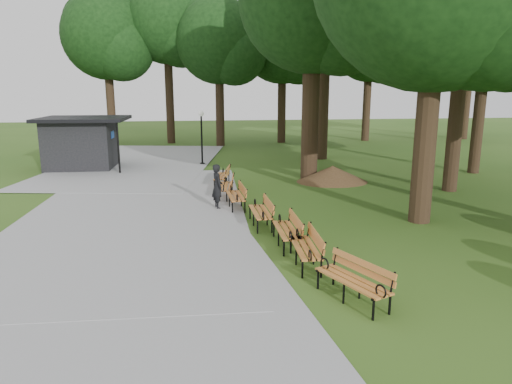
{
  "coord_description": "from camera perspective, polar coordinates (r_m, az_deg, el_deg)",
  "views": [
    {
      "loc": [
        -1.82,
        -13.27,
        4.29
      ],
      "look_at": [
        0.14,
        0.74,
        1.1
      ],
      "focal_mm": 32.42,
      "sensor_mm": 36.0,
      "label": 1
    }
  ],
  "objects": [
    {
      "name": "kiosk",
      "position": [
        26.81,
        -20.81,
        5.68
      ],
      "size": [
        4.55,
        3.99,
        2.78
      ],
      "primitive_type": null,
      "rotation": [
        0.0,
        0.0,
        -0.03
      ],
      "color": "black",
      "rests_on": "ground"
    },
    {
      "name": "person",
      "position": [
        16.73,
        -4.78,
        0.68
      ],
      "size": [
        0.52,
        0.67,
        1.63
      ],
      "primitive_type": "imported",
      "rotation": [
        0.0,
        0.0,
        1.81
      ],
      "color": "black",
      "rests_on": "ground"
    },
    {
      "name": "ground",
      "position": [
        14.06,
        -0.15,
        -5.06
      ],
      "size": [
        100.0,
        100.0,
        0.0
      ],
      "primitive_type": "plane",
      "color": "#2C4F16",
      "rests_on": "ground"
    },
    {
      "name": "bench_3",
      "position": [
        14.68,
        0.55,
        -2.5
      ],
      "size": [
        0.66,
        1.91,
        0.88
      ],
      "primitive_type": null,
      "rotation": [
        0.0,
        0.0,
        -1.56
      ],
      "color": "#BF6D2C",
      "rests_on": "ground"
    },
    {
      "name": "bench_6",
      "position": [
        20.73,
        -4.24,
        1.97
      ],
      "size": [
        1.0,
        1.99,
        0.88
      ],
      "primitive_type": null,
      "rotation": [
        0.0,
        0.0,
        -1.77
      ],
      "color": "#BF6D2C",
      "rests_on": "ground"
    },
    {
      "name": "lamp_post",
      "position": [
        26.46,
        -6.75,
        8.1
      ],
      "size": [
        0.32,
        0.32,
        3.05
      ],
      "color": "black",
      "rests_on": "ground"
    },
    {
      "name": "dirt_mound",
      "position": [
        21.86,
        9.4,
        2.23
      ],
      "size": [
        2.78,
        2.78,
        0.76
      ],
      "primitive_type": "cone",
      "color": "#47301C",
      "rests_on": "ground"
    },
    {
      "name": "bench_2",
      "position": [
        12.86,
        3.78,
        -4.75
      ],
      "size": [
        0.67,
        1.91,
        0.88
      ],
      "primitive_type": null,
      "rotation": [
        0.0,
        0.0,
        -1.59
      ],
      "color": "#BF6D2C",
      "rests_on": "ground"
    },
    {
      "name": "lawn_tree_5",
      "position": [
        26.24,
        26.64,
        16.96
      ],
      "size": [
        5.39,
        5.39,
        9.56
      ],
      "color": "black",
      "rests_on": "ground"
    },
    {
      "name": "bench_4",
      "position": [
        16.88,
        -2.56,
        -0.49
      ],
      "size": [
        0.72,
        1.93,
        0.88
      ],
      "primitive_type": null,
      "rotation": [
        0.0,
        0.0,
        -1.53
      ],
      "color": "#BF6D2C",
      "rests_on": "ground"
    },
    {
      "name": "tree_backdrop",
      "position": [
        37.58,
        5.54,
        18.84
      ],
      "size": [
        36.73,
        9.87,
        16.67
      ],
      "primitive_type": null,
      "color": "black",
      "rests_on": "ground"
    },
    {
      "name": "path",
      "position": [
        16.96,
        -15.1,
        -2.29
      ],
      "size": [
        12.0,
        38.0,
        0.06
      ],
      "primitive_type": "cube",
      "color": "#959598",
      "rests_on": "ground"
    },
    {
      "name": "bench_0",
      "position": [
        9.81,
        11.79,
        -10.7
      ],
      "size": [
        1.35,
        2.0,
        0.88
      ],
      "primitive_type": null,
      "rotation": [
        0.0,
        0.0,
        -1.16
      ],
      "color": "#BF6D2C",
      "rests_on": "ground"
    },
    {
      "name": "bench_1",
      "position": [
        11.54,
        6.08,
        -6.87
      ],
      "size": [
        0.73,
        1.93,
        0.88
      ],
      "primitive_type": null,
      "rotation": [
        0.0,
        0.0,
        -1.62
      ],
      "color": "#BF6D2C",
      "rests_on": "ground"
    },
    {
      "name": "bench_5",
      "position": [
        18.53,
        -3.72,
        0.69
      ],
      "size": [
        0.87,
        1.97,
        0.88
      ],
      "primitive_type": null,
      "rotation": [
        0.0,
        0.0,
        -1.7
      ],
      "color": "#BF6D2C",
      "rests_on": "ground"
    }
  ]
}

